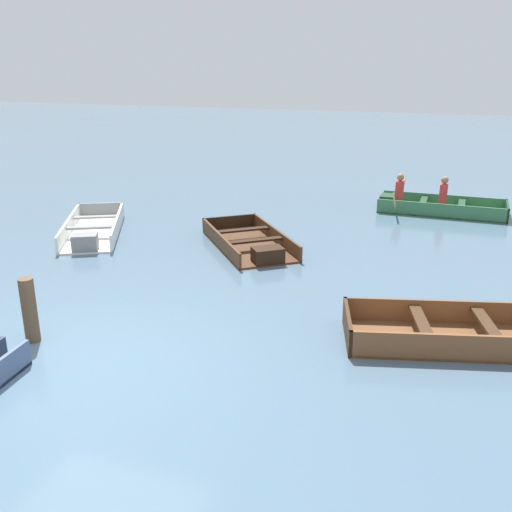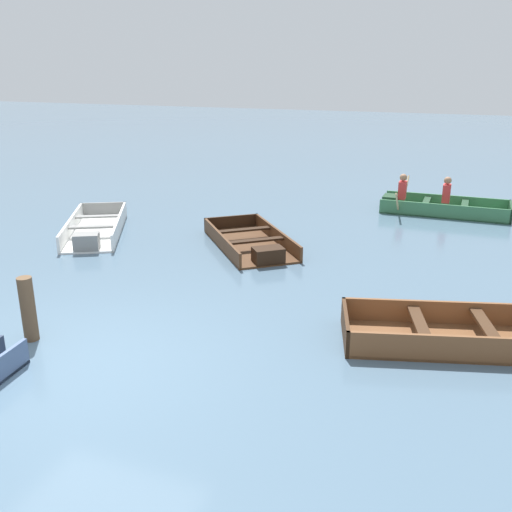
% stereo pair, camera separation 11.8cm
% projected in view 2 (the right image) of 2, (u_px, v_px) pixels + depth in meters
% --- Properties ---
extents(ground_plane, '(80.00, 80.00, 0.00)m').
position_uv_depth(ground_plane, '(73.00, 365.00, 6.96)').
color(ground_plane, slate).
extents(skiff_dark_varnish_near_moored, '(2.61, 2.81, 0.31)m').
position_uv_depth(skiff_dark_varnish_near_moored, '(251.00, 243.00, 11.37)').
color(skiff_dark_varnish_near_moored, '#4C2D19').
rests_on(skiff_dark_varnish_near_moored, ground).
extents(skiff_wooden_brown_mid_moored, '(3.01, 1.83, 0.37)m').
position_uv_depth(skiff_wooden_brown_mid_moored, '(462.00, 335.00, 7.47)').
color(skiff_wooden_brown_mid_moored, brown).
rests_on(skiff_wooden_brown_mid_moored, ground).
extents(skiff_white_far_moored, '(2.28, 3.01, 0.36)m').
position_uv_depth(skiff_white_far_moored, '(95.00, 230.00, 12.21)').
color(skiff_white_far_moored, white).
rests_on(skiff_white_far_moored, ground).
extents(rowboat_green_with_crew, '(3.01, 2.37, 0.91)m').
position_uv_depth(rowboat_green_with_crew, '(436.00, 205.00, 14.04)').
color(rowboat_green_with_crew, '#387047').
rests_on(rowboat_green_with_crew, ground).
extents(mooring_post, '(0.19, 0.19, 0.88)m').
position_uv_depth(mooring_post, '(28.00, 309.00, 7.48)').
color(mooring_post, brown).
rests_on(mooring_post, ground).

